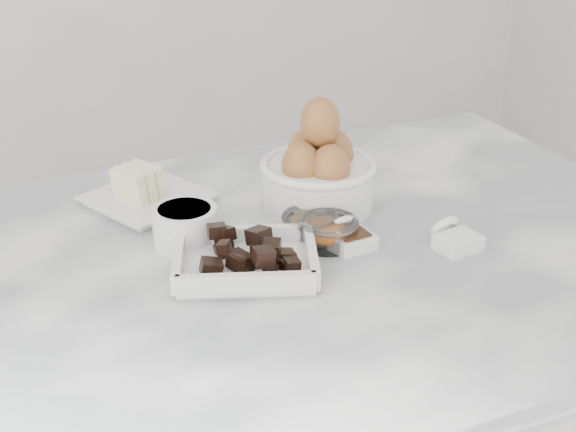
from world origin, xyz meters
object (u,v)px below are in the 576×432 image
object	(u,v)px
butter_plate	(145,191)
honey_bowl	(310,226)
chocolate_dish	(245,258)
vanilla_spoon	(350,237)
salt_spoon	(455,238)
egg_bowl	(318,171)
zest_bowl	(328,231)
sugar_ramekin	(185,224)

from	to	relation	value
butter_plate	honey_bowl	xyz separation A→B (m)	(0.18, -0.21, -0.00)
butter_plate	honey_bowl	size ratio (longest dim) A/B	2.55
chocolate_dish	vanilla_spoon	size ratio (longest dim) A/B	3.09
chocolate_dish	honey_bowl	xyz separation A→B (m)	(0.12, 0.06, -0.00)
salt_spoon	butter_plate	bearing A→B (deg)	138.39
vanilla_spoon	salt_spoon	xyz separation A→B (m)	(0.13, -0.06, 0.00)
egg_bowl	zest_bowl	xyz separation A→B (m)	(-0.04, -0.12, -0.04)
zest_bowl	sugar_ramekin	bearing A→B (deg)	155.75
egg_bowl	salt_spoon	bearing A→B (deg)	-60.97
honey_bowl	zest_bowl	xyz separation A→B (m)	(0.01, -0.03, 0.00)
butter_plate	zest_bowl	world-z (taller)	butter_plate
sugar_ramekin	zest_bowl	world-z (taller)	sugar_ramekin
butter_plate	zest_bowl	distance (m)	0.31
egg_bowl	zest_bowl	distance (m)	0.13
honey_bowl	zest_bowl	bearing A→B (deg)	-61.59
butter_plate	salt_spoon	xyz separation A→B (m)	(0.36, -0.32, -0.01)
chocolate_dish	vanilla_spoon	distance (m)	0.16
vanilla_spoon	zest_bowl	bearing A→B (deg)	142.41
sugar_ramekin	zest_bowl	size ratio (longest dim) A/B	1.06
butter_plate	egg_bowl	world-z (taller)	egg_bowl
vanilla_spoon	honey_bowl	bearing A→B (deg)	130.38
honey_bowl	vanilla_spoon	size ratio (longest dim) A/B	1.14
butter_plate	egg_bowl	size ratio (longest dim) A/B	1.17
butter_plate	honey_bowl	bearing A→B (deg)	-48.30
sugar_ramekin	zest_bowl	distance (m)	0.20
chocolate_dish	vanilla_spoon	world-z (taller)	chocolate_dish
vanilla_spoon	butter_plate	bearing A→B (deg)	131.46
sugar_ramekin	vanilla_spoon	distance (m)	0.23
butter_plate	egg_bowl	bearing A→B (deg)	-24.85
butter_plate	vanilla_spoon	distance (m)	0.34
sugar_ramekin	honey_bowl	world-z (taller)	sugar_ramekin
chocolate_dish	zest_bowl	world-z (taller)	chocolate_dish
chocolate_dish	butter_plate	bearing A→B (deg)	103.72
chocolate_dish	zest_bowl	bearing A→B (deg)	11.70
chocolate_dish	butter_plate	world-z (taller)	butter_plate
salt_spoon	sugar_ramekin	bearing A→B (deg)	154.20
egg_bowl	zest_bowl	world-z (taller)	egg_bowl
zest_bowl	chocolate_dish	bearing A→B (deg)	-168.30
chocolate_dish	salt_spoon	bearing A→B (deg)	-10.44
chocolate_dish	salt_spoon	world-z (taller)	chocolate_dish
chocolate_dish	honey_bowl	size ratio (longest dim) A/B	2.72
honey_bowl	salt_spoon	world-z (taller)	salt_spoon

